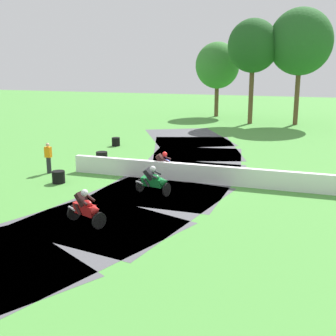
% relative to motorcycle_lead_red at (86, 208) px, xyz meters
% --- Properties ---
extents(ground_plane, '(120.00, 120.00, 0.00)m').
position_rel_motorcycle_lead_red_xyz_m(ground_plane, '(1.17, 6.96, -0.66)').
color(ground_plane, '#4C933D').
extents(track_asphalt, '(11.18, 36.07, 0.01)m').
position_rel_motorcycle_lead_red_xyz_m(track_asphalt, '(-0.31, 6.97, -0.65)').
color(track_asphalt, '#515156').
rests_on(track_asphalt, ground).
extents(safety_barrier, '(22.59, 0.45, 0.90)m').
position_rel_motorcycle_lead_red_xyz_m(safety_barrier, '(6.82, 6.92, -0.21)').
color(safety_barrier, white).
rests_on(safety_barrier, ground).
extents(motorcycle_lead_red, '(1.68, 1.17, 1.42)m').
position_rel_motorcycle_lead_red_xyz_m(motorcycle_lead_red, '(0.00, 0.00, 0.00)').
color(motorcycle_lead_red, black).
rests_on(motorcycle_lead_red, ground).
extents(motorcycle_chase_green, '(1.70, 1.02, 1.43)m').
position_rel_motorcycle_lead_red_xyz_m(motorcycle_chase_green, '(0.96, 4.31, -0.02)').
color(motorcycle_chase_green, black).
rests_on(motorcycle_chase_green, ground).
extents(motorcycle_trailing_blue, '(1.68, 0.81, 1.43)m').
position_rel_motorcycle_lead_red_xyz_m(motorcycle_trailing_blue, '(0.42, 7.25, -0.00)').
color(motorcycle_trailing_blue, black).
rests_on(motorcycle_trailing_blue, ground).
extents(tire_stack_mid_a, '(0.62, 0.62, 0.60)m').
position_rel_motorcycle_lead_red_xyz_m(tire_stack_mid_a, '(-4.12, 4.62, -0.36)').
color(tire_stack_mid_a, black).
rests_on(tire_stack_mid_a, ground).
extents(tire_stack_mid_b, '(0.68, 0.68, 0.60)m').
position_rel_motorcycle_lead_red_xyz_m(tire_stack_mid_b, '(-4.31, 9.55, -0.36)').
color(tire_stack_mid_b, black).
rests_on(tire_stack_mid_b, ground).
extents(tire_stack_far, '(0.57, 0.57, 0.60)m').
position_rel_motorcycle_lead_red_xyz_m(tire_stack_far, '(-5.73, 14.45, -0.36)').
color(tire_stack_far, black).
rests_on(tire_stack_far, ground).
extents(track_marshal, '(0.34, 0.24, 1.63)m').
position_rel_motorcycle_lead_red_xyz_m(track_marshal, '(-5.70, 6.17, 0.16)').
color(track_marshal, '#232328').
rests_on(track_marshal, ground).
extents(tree_far_left, '(4.70, 4.70, 7.95)m').
position_rel_motorcycle_lead_red_xyz_m(tree_far_left, '(-2.95, 34.13, 4.80)').
color(tree_far_left, brown).
rests_on(tree_far_left, ground).
extents(tree_mid_rise, '(4.72, 4.72, 9.78)m').
position_rel_motorcycle_lead_red_xyz_m(tree_mid_rise, '(1.47, 29.34, 6.60)').
color(tree_mid_rise, brown).
rests_on(tree_mid_rise, ground).
extents(tree_behind_barrier, '(5.79, 5.79, 10.67)m').
position_rel_motorcycle_lead_red_xyz_m(tree_behind_barrier, '(5.67, 30.07, 6.95)').
color(tree_behind_barrier, brown).
rests_on(tree_behind_barrier, ground).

